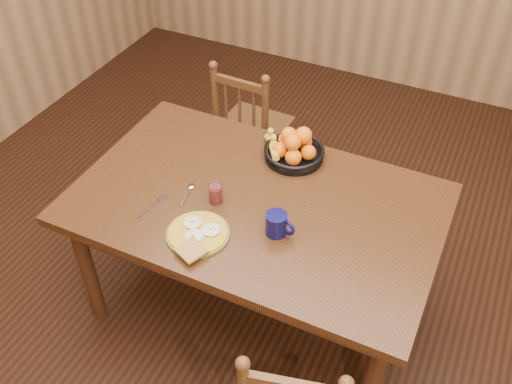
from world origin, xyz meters
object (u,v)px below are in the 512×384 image
at_px(dining_table, 256,214).
at_px(breakfast_plate, 198,234).
at_px(fruit_bowl, 293,148).
at_px(chair_far, 251,127).
at_px(coffee_mug, 277,224).

relative_size(dining_table, breakfast_plate, 5.27).
relative_size(breakfast_plate, fruit_bowl, 0.94).
bearing_deg(fruit_bowl, chair_far, 131.82).
distance_m(coffee_mug, fruit_bowl, 0.51).
relative_size(chair_far, coffee_mug, 6.53).
distance_m(dining_table, breakfast_plate, 0.34).
relative_size(chair_far, fruit_bowl, 2.69).
relative_size(breakfast_plate, coffee_mug, 2.27).
xyz_separation_m(dining_table, breakfast_plate, (-0.12, -0.30, 0.10)).
bearing_deg(chair_far, coffee_mug, 122.91).
relative_size(dining_table, chair_far, 1.84).
distance_m(breakfast_plate, fruit_bowl, 0.66).
xyz_separation_m(chair_far, coffee_mug, (0.63, -1.04, 0.38)).
distance_m(dining_table, chair_far, 1.04).
height_order(dining_table, chair_far, chair_far).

